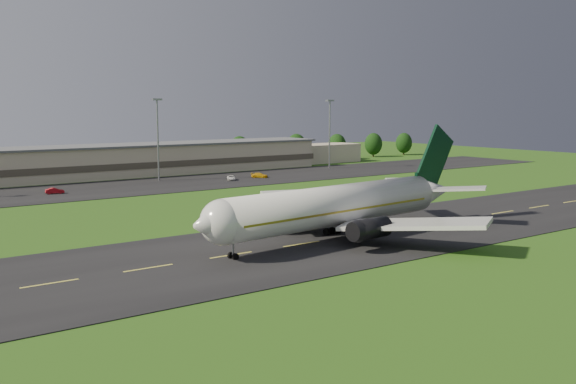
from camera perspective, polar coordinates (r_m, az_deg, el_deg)
ground at (r=93.28m, az=6.63°, el=-3.83°), size 360.00×360.00×0.00m
taxiway at (r=93.27m, az=6.63°, el=-3.80°), size 220.00×30.00×0.10m
apron at (r=153.50m, az=-11.85°, el=0.59°), size 260.00×30.00×0.10m
airliner at (r=89.54m, az=4.48°, el=-1.25°), size 51.24×41.95×15.57m
terminal at (r=177.72m, az=-13.20°, el=2.77°), size 145.00×16.00×8.40m
light_mast_centre at (r=161.84m, az=-11.52°, el=5.46°), size 2.40×1.20×20.35m
light_mast_east at (r=191.28m, az=3.72°, el=5.91°), size 2.40×1.20×20.35m
tree_line at (r=196.38m, az=-7.84°, el=3.59°), size 195.98×8.26×10.01m
service_vehicle_b at (r=143.98m, az=-20.03°, el=0.10°), size 3.97×1.98×1.25m
service_vehicle_c at (r=160.95m, az=-5.07°, el=1.27°), size 3.68×4.62×1.17m
service_vehicle_d at (r=165.91m, az=-2.55°, el=1.50°), size 4.37×4.27×1.26m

